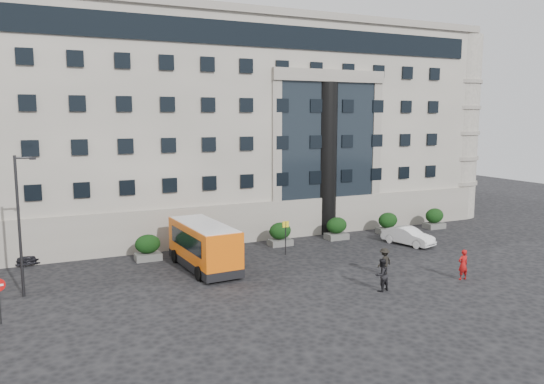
{
  "coord_description": "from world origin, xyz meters",
  "views": [
    {
      "loc": [
        -11.3,
        -29.09,
        10.06
      ],
      "look_at": [
        3.66,
        3.39,
        5.0
      ],
      "focal_mm": 35.0,
      "sensor_mm": 36.0,
      "label": 1
    }
  ],
  "objects_px": {
    "pedestrian_a": "(463,265)",
    "hedge_e": "(388,223)",
    "hedge_d": "(337,228)",
    "hedge_c": "(280,234)",
    "pedestrian_b": "(382,275)",
    "minibus": "(204,244)",
    "hedge_a": "(148,247)",
    "hedge_f": "(434,218)",
    "pedestrian_c": "(384,262)",
    "street_lamp": "(20,221)",
    "bus_stop_sign": "(286,232)",
    "red_truck": "(24,237)",
    "parked_car_c": "(24,251)",
    "white_taxi": "(408,236)",
    "hedge_b": "(218,240)"
  },
  "relations": [
    {
      "from": "hedge_f",
      "to": "parked_car_c",
      "type": "relative_size",
      "value": 0.42
    },
    {
      "from": "minibus",
      "to": "hedge_c",
      "type": "bearing_deg",
      "value": 22.8
    },
    {
      "from": "hedge_f",
      "to": "minibus",
      "type": "height_order",
      "value": "minibus"
    },
    {
      "from": "hedge_c",
      "to": "pedestrian_a",
      "type": "relative_size",
      "value": 0.96
    },
    {
      "from": "pedestrian_a",
      "to": "hedge_a",
      "type": "bearing_deg",
      "value": -33.56
    },
    {
      "from": "hedge_d",
      "to": "parked_car_c",
      "type": "relative_size",
      "value": 0.42
    },
    {
      "from": "street_lamp",
      "to": "minibus",
      "type": "relative_size",
      "value": 1.07
    },
    {
      "from": "pedestrian_b",
      "to": "white_taxi",
      "type": "bearing_deg",
      "value": -147.96
    },
    {
      "from": "hedge_d",
      "to": "hedge_e",
      "type": "distance_m",
      "value": 5.2
    },
    {
      "from": "hedge_a",
      "to": "minibus",
      "type": "bearing_deg",
      "value": -51.11
    },
    {
      "from": "hedge_d",
      "to": "hedge_e",
      "type": "relative_size",
      "value": 1.0
    },
    {
      "from": "bus_stop_sign",
      "to": "parked_car_c",
      "type": "bearing_deg",
      "value": 159.19
    },
    {
      "from": "hedge_b",
      "to": "parked_car_c",
      "type": "bearing_deg",
      "value": 163.75
    },
    {
      "from": "minibus",
      "to": "pedestrian_b",
      "type": "distance_m",
      "value": 11.89
    },
    {
      "from": "hedge_e",
      "to": "street_lamp",
      "type": "xyz_separation_m",
      "value": [
        -28.74,
        -4.8,
        3.44
      ]
    },
    {
      "from": "parked_car_c",
      "to": "bus_stop_sign",
      "type": "bearing_deg",
      "value": -28.97
    },
    {
      "from": "minibus",
      "to": "red_truck",
      "type": "bearing_deg",
      "value": 135.63
    },
    {
      "from": "parked_car_c",
      "to": "pedestrian_a",
      "type": "distance_m",
      "value": 29.93
    },
    {
      "from": "pedestrian_a",
      "to": "hedge_e",
      "type": "bearing_deg",
      "value": -103.34
    },
    {
      "from": "street_lamp",
      "to": "pedestrian_a",
      "type": "height_order",
      "value": "street_lamp"
    },
    {
      "from": "bus_stop_sign",
      "to": "red_truck",
      "type": "distance_m",
      "value": 19.44
    },
    {
      "from": "hedge_c",
      "to": "parked_car_c",
      "type": "distance_m",
      "value": 18.77
    },
    {
      "from": "hedge_a",
      "to": "hedge_e",
      "type": "distance_m",
      "value": 20.8
    },
    {
      "from": "hedge_b",
      "to": "minibus",
      "type": "bearing_deg",
      "value": -120.98
    },
    {
      "from": "hedge_e",
      "to": "pedestrian_c",
      "type": "height_order",
      "value": "hedge_e"
    },
    {
      "from": "hedge_a",
      "to": "hedge_f",
      "type": "distance_m",
      "value": 26.0
    },
    {
      "from": "hedge_d",
      "to": "hedge_f",
      "type": "distance_m",
      "value": 10.4
    },
    {
      "from": "hedge_d",
      "to": "red_truck",
      "type": "xyz_separation_m",
      "value": [
        -23.57,
        5.72,
        0.35
      ]
    },
    {
      "from": "hedge_e",
      "to": "hedge_f",
      "type": "height_order",
      "value": "same"
    },
    {
      "from": "hedge_e",
      "to": "pedestrian_a",
      "type": "xyz_separation_m",
      "value": [
        -3.89,
        -12.8,
        0.03
      ]
    },
    {
      "from": "hedge_c",
      "to": "red_truck",
      "type": "xyz_separation_m",
      "value": [
        -18.37,
        5.72,
        0.35
      ]
    },
    {
      "from": "hedge_a",
      "to": "pedestrian_a",
      "type": "xyz_separation_m",
      "value": [
        16.91,
        -12.8,
        0.03
      ]
    },
    {
      "from": "hedge_c",
      "to": "minibus",
      "type": "xyz_separation_m",
      "value": [
        -7.42,
        -3.7,
        0.76
      ]
    },
    {
      "from": "pedestrian_b",
      "to": "pedestrian_c",
      "type": "bearing_deg",
      "value": -141.4
    },
    {
      "from": "hedge_b",
      "to": "pedestrian_b",
      "type": "relative_size",
      "value": 0.95
    },
    {
      "from": "bus_stop_sign",
      "to": "minibus",
      "type": "xyz_separation_m",
      "value": [
        -6.52,
        -0.9,
        -0.04
      ]
    },
    {
      "from": "hedge_d",
      "to": "hedge_f",
      "type": "bearing_deg",
      "value": 0.0
    },
    {
      "from": "street_lamp",
      "to": "parked_car_c",
      "type": "distance_m",
      "value": 9.41
    },
    {
      "from": "hedge_d",
      "to": "hedge_c",
      "type": "bearing_deg",
      "value": 180.0
    },
    {
      "from": "bus_stop_sign",
      "to": "hedge_b",
      "type": "bearing_deg",
      "value": 146.93
    },
    {
      "from": "hedge_e",
      "to": "pedestrian_b",
      "type": "relative_size",
      "value": 0.95
    },
    {
      "from": "hedge_d",
      "to": "hedge_e",
      "type": "height_order",
      "value": "same"
    },
    {
      "from": "minibus",
      "to": "pedestrian_a",
      "type": "distance_m",
      "value": 16.65
    },
    {
      "from": "pedestrian_c",
      "to": "hedge_a",
      "type": "bearing_deg",
      "value": -50.11
    },
    {
      "from": "street_lamp",
      "to": "white_taxi",
      "type": "bearing_deg",
      "value": 1.58
    },
    {
      "from": "hedge_b",
      "to": "minibus",
      "type": "relative_size",
      "value": 0.25
    },
    {
      "from": "hedge_d",
      "to": "pedestrian_c",
      "type": "relative_size",
      "value": 1.04
    },
    {
      "from": "hedge_e",
      "to": "minibus",
      "type": "height_order",
      "value": "minibus"
    },
    {
      "from": "hedge_b",
      "to": "minibus",
      "type": "xyz_separation_m",
      "value": [
        -2.22,
        -3.7,
        0.76
      ]
    },
    {
      "from": "hedge_f",
      "to": "bus_stop_sign",
      "type": "bearing_deg",
      "value": -170.37
    }
  ]
}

